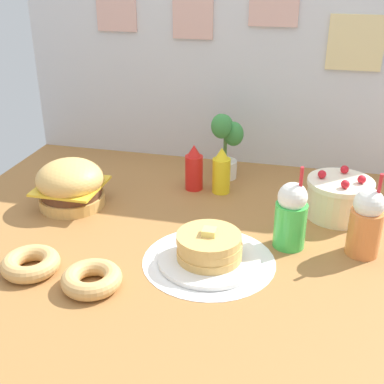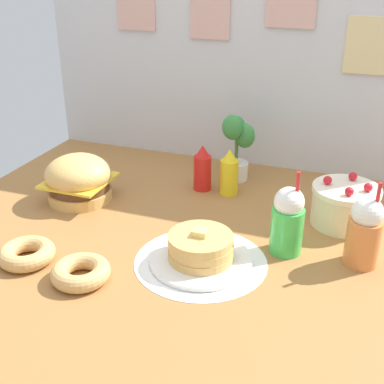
# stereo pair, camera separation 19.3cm
# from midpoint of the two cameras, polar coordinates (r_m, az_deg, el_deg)

# --- Properties ---
(ground_plane) EXTENTS (2.14, 1.72, 0.02)m
(ground_plane) POSITION_cam_midpoint_polar(r_m,az_deg,el_deg) (1.89, 2.88, -6.10)
(ground_plane) COLOR #9E6B38
(back_wall) EXTENTS (2.14, 0.04, 1.05)m
(back_wall) POSITION_cam_midpoint_polar(r_m,az_deg,el_deg) (2.49, 9.32, 14.77)
(back_wall) COLOR silver
(back_wall) RESTS_ON ground_plane
(doily_mat) EXTENTS (0.47, 0.47, 0.00)m
(doily_mat) POSITION_cam_midpoint_polar(r_m,az_deg,el_deg) (1.78, 4.14, -7.95)
(doily_mat) COLOR white
(doily_mat) RESTS_ON ground_plane
(burger) EXTENTS (0.28, 0.28, 0.20)m
(burger) POSITION_cam_midpoint_polar(r_m,az_deg,el_deg) (2.20, -10.27, 1.39)
(burger) COLOR #DBA859
(burger) RESTS_ON ground_plane
(pancake_stack) EXTENTS (0.36, 0.36, 0.13)m
(pancake_stack) POSITION_cam_midpoint_polar(r_m,az_deg,el_deg) (1.75, 4.19, -6.71)
(pancake_stack) COLOR white
(pancake_stack) RESTS_ON doily_mat
(layer_cake) EXTENTS (0.26, 0.26, 0.19)m
(layer_cake) POSITION_cam_midpoint_polar(r_m,az_deg,el_deg) (2.10, 19.45, -1.47)
(layer_cake) COLOR beige
(layer_cake) RESTS_ON ground_plane
(ketchup_bottle) EXTENTS (0.08, 0.08, 0.21)m
(ketchup_bottle) POSITION_cam_midpoint_polar(r_m,az_deg,el_deg) (2.27, 3.64, 2.56)
(ketchup_bottle) COLOR red
(ketchup_bottle) RESTS_ON ground_plane
(mustard_bottle) EXTENTS (0.08, 0.08, 0.21)m
(mustard_bottle) POSITION_cam_midpoint_polar(r_m,az_deg,el_deg) (2.24, 6.70, 2.07)
(mustard_bottle) COLOR yellow
(mustard_bottle) RESTS_ON ground_plane
(cream_soda_cup) EXTENTS (0.12, 0.12, 0.32)m
(cream_soda_cup) POSITION_cam_midpoint_polar(r_m,az_deg,el_deg) (1.83, 13.76, -3.25)
(cream_soda_cup) COLOR green
(cream_soda_cup) RESTS_ON ground_plane
(orange_float_cup) EXTENTS (0.12, 0.12, 0.32)m
(orange_float_cup) POSITION_cam_midpoint_polar(r_m,az_deg,el_deg) (1.83, 21.82, -4.32)
(orange_float_cup) COLOR orange
(orange_float_cup) RESTS_ON ground_plane
(donut_pink_glaze) EXTENTS (0.20, 0.20, 0.06)m
(donut_pink_glaze) POSITION_cam_midpoint_polar(r_m,az_deg,el_deg) (1.83, -15.35, -6.78)
(donut_pink_glaze) COLOR tan
(donut_pink_glaze) RESTS_ON ground_plane
(donut_chocolate) EXTENTS (0.20, 0.20, 0.06)m
(donut_chocolate) POSITION_cam_midpoint_polar(r_m,az_deg,el_deg) (1.69, -9.28, -9.00)
(donut_chocolate) COLOR tan
(donut_chocolate) RESTS_ON ground_plane
(potted_plant) EXTENTS (0.15, 0.13, 0.32)m
(potted_plant) POSITION_cam_midpoint_polar(r_m,az_deg,el_deg) (2.36, 7.45, 5.27)
(potted_plant) COLOR white
(potted_plant) RESTS_ON ground_plane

